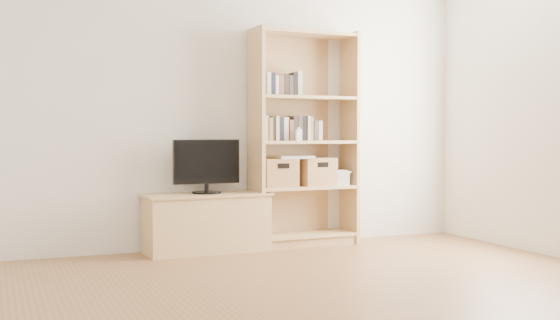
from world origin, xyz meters
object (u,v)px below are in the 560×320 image
television (206,167)px  baby_monitor (299,135)px  tv_stand (207,224)px  laptop (295,157)px  bookshelf (304,138)px  basket_left (278,173)px  basket_right (316,172)px

television → baby_monitor: 0.89m
tv_stand → baby_monitor: baby_monitor is taller
laptop → tv_stand: bearing=-174.1°
bookshelf → television: bearing=179.4°
basket_left → bookshelf: bearing=4.2°
tv_stand → basket_right: (1.07, 0.02, 0.44)m
bookshelf → baby_monitor: size_ratio=19.52×
tv_stand → basket_left: basket_left is taller
tv_stand → bookshelf: size_ratio=0.54×
tv_stand → bookshelf: bearing=-1.5°
basket_right → laptop: 0.27m
baby_monitor → basket_left: (-0.16, 0.10, -0.34)m
television → laptop: 0.85m
tv_stand → basket_left: bearing=-2.2°
basket_right → tv_stand: bearing=177.3°
bookshelf → basket_left: bearing=-178.8°
basket_right → basket_left: bearing=178.1°
bookshelf → television: (-0.95, -0.02, -0.25)m
television → basket_left: size_ratio=1.92×
bookshelf → basket_right: size_ratio=6.32×
tv_stand → television: television is taller
bookshelf → baby_monitor: bearing=-135.0°
tv_stand → television: 0.50m
tv_stand → basket_left: size_ratio=3.44×
tv_stand → television: bearing=0.0°
basket_left → baby_monitor: bearing=-31.2°
tv_stand → baby_monitor: bearing=-9.1°
baby_monitor → basket_right: 0.43m
baby_monitor → laptop: baby_monitor is taller
basket_left → basket_right: 0.39m
bookshelf → basket_right: 0.34m
laptop → basket_right: bearing=12.5°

